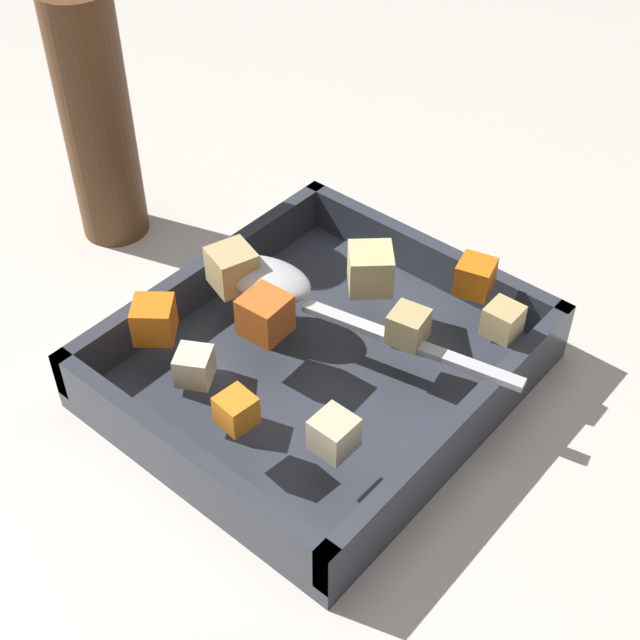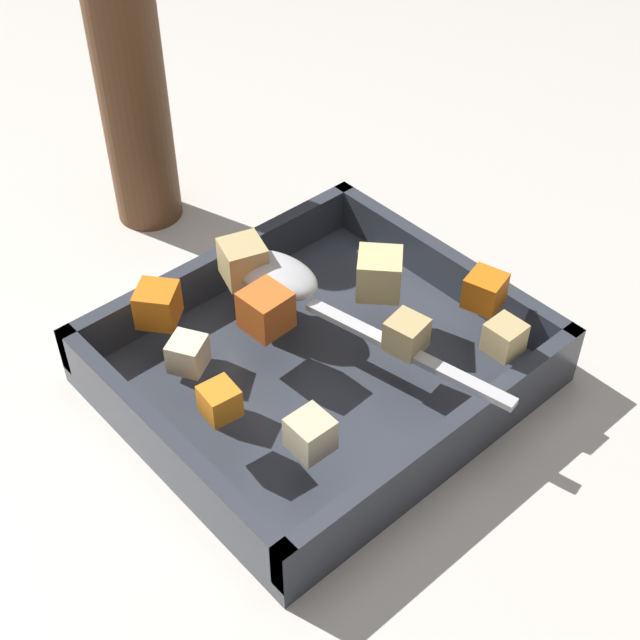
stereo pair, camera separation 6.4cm
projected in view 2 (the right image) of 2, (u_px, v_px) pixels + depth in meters
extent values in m
plane|color=beige|center=(342.00, 386.00, 0.67)|extent=(4.00, 4.00, 0.00)
cube|color=#333842|center=(320.00, 373.00, 0.67)|extent=(0.28, 0.25, 0.01)
cube|color=#333842|center=(443.00, 445.00, 0.59)|extent=(0.28, 0.01, 0.04)
cube|color=#333842|center=(219.00, 270.00, 0.72)|extent=(0.28, 0.01, 0.04)
cube|color=#333842|center=(165.00, 446.00, 0.59)|extent=(0.01, 0.25, 0.04)
cube|color=#333842|center=(446.00, 269.00, 0.72)|extent=(0.01, 0.25, 0.04)
cube|color=orange|center=(485.00, 291.00, 0.66)|extent=(0.03, 0.03, 0.03)
cube|color=orange|center=(266.00, 310.00, 0.64)|extent=(0.03, 0.03, 0.03)
cube|color=orange|center=(218.00, 400.00, 0.58)|extent=(0.02, 0.02, 0.02)
cube|color=orange|center=(158.00, 305.00, 0.64)|extent=(0.04, 0.04, 0.03)
cube|color=tan|center=(243.00, 261.00, 0.68)|extent=(0.04, 0.04, 0.03)
cube|color=beige|center=(310.00, 434.00, 0.56)|extent=(0.03, 0.03, 0.02)
cube|color=tan|center=(406.00, 335.00, 0.62)|extent=(0.03, 0.03, 0.02)
cube|color=#E0CC89|center=(379.00, 274.00, 0.67)|extent=(0.05, 0.05, 0.03)
cube|color=beige|center=(188.00, 354.00, 0.61)|extent=(0.03, 0.03, 0.02)
cube|color=tan|center=(504.00, 337.00, 0.62)|extent=(0.02, 0.02, 0.02)
ellipsoid|color=silver|center=(271.00, 277.00, 0.67)|extent=(0.06, 0.08, 0.02)
cube|color=silver|center=(406.00, 352.00, 0.62)|extent=(0.04, 0.17, 0.01)
cylinder|color=brown|center=(134.00, 106.00, 0.76)|extent=(0.06, 0.06, 0.22)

